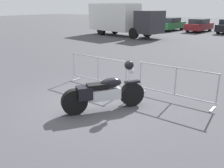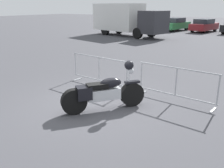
# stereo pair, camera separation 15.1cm
# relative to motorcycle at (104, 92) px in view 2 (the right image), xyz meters

# --- Properties ---
(ground_plane) EXTENTS (120.00, 120.00, 0.00)m
(ground_plane) POSITION_rel_motorcycle_xyz_m (-0.38, 0.24, -0.52)
(ground_plane) COLOR #424247
(motorcycle) EXTENTS (1.58, 2.05, 1.36)m
(motorcycle) POSITION_rel_motorcycle_xyz_m (0.00, 0.00, 0.00)
(motorcycle) COLOR black
(motorcycle) RESTS_ON ground
(crowd_barrier_near) EXTENTS (2.55, 0.65, 1.07)m
(crowd_barrier_near) POSITION_rel_motorcycle_xyz_m (-1.43, 1.71, 0.04)
(crowd_barrier_near) COLOR #9EA0A5
(crowd_barrier_near) RESTS_ON ground
(crowd_barrier_far) EXTENTS (2.55, 0.65, 1.07)m
(crowd_barrier_far) POSITION_rel_motorcycle_xyz_m (1.43, 1.71, 0.04)
(crowd_barrier_far) COLOR #9EA0A5
(crowd_barrier_far) RESTS_ON ground
(box_truck) EXTENTS (8.01, 3.91, 2.98)m
(box_truck) POSITION_rel_motorcycle_xyz_m (-8.75, 15.76, 1.12)
(box_truck) COLOR white
(box_truck) RESTS_ON ground
(parked_car_red) EXTENTS (2.32, 4.32, 1.39)m
(parked_car_red) POSITION_rel_motorcycle_xyz_m (-9.60, 23.57, 0.19)
(parked_car_red) COLOR #B21E19
(parked_car_red) RESTS_ON ground
(parked_car_green) EXTENTS (2.42, 4.52, 1.46)m
(parked_car_green) POSITION_rel_motorcycle_xyz_m (-6.45, 23.17, 0.22)
(parked_car_green) COLOR #236B38
(parked_car_green) RESTS_ON ground
(parked_car_maroon) EXTENTS (2.33, 4.34, 1.40)m
(parked_car_maroon) POSITION_rel_motorcycle_xyz_m (-3.30, 23.63, 0.19)
(parked_car_maroon) COLOR maroon
(parked_car_maroon) RESTS_ON ground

